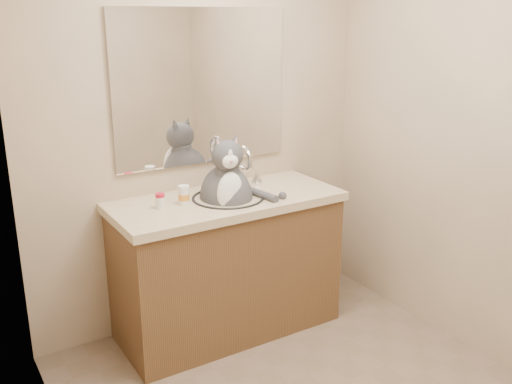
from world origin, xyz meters
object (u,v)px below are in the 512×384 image
(cat, at_px, (227,193))
(pill_bottle_redcap, at_px, (160,201))
(grey_canister, at_px, (183,198))
(pill_bottle_orange, at_px, (184,195))

(cat, height_order, pill_bottle_redcap, cat)
(cat, bearing_deg, pill_bottle_redcap, -169.36)
(grey_canister, bearing_deg, cat, -10.18)
(pill_bottle_orange, distance_m, grey_canister, 0.02)
(pill_bottle_redcap, distance_m, pill_bottle_orange, 0.14)
(pill_bottle_orange, xyz_separation_m, grey_canister, (0.00, 0.01, -0.02))
(cat, bearing_deg, grey_canister, -174.24)
(cat, xyz_separation_m, pill_bottle_redcap, (-0.39, 0.04, 0.01))
(cat, distance_m, pill_bottle_redcap, 0.39)
(cat, xyz_separation_m, pill_bottle_orange, (-0.25, 0.04, 0.02))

